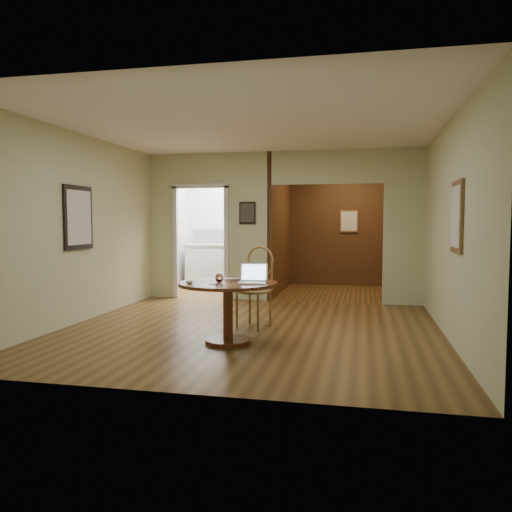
% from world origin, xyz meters
% --- Properties ---
extents(floor, '(5.00, 5.00, 0.00)m').
position_xyz_m(floor, '(0.00, 0.00, 0.00)').
color(floor, '#4D3116').
rests_on(floor, ground).
extents(room_shell, '(5.20, 7.50, 5.00)m').
position_xyz_m(room_shell, '(-0.47, 3.10, 1.29)').
color(room_shell, white).
rests_on(room_shell, ground).
extents(dining_table, '(1.17, 1.17, 0.73)m').
position_xyz_m(dining_table, '(-0.09, -0.72, 0.54)').
color(dining_table, '#602D18').
rests_on(dining_table, ground).
extents(chair, '(0.59, 0.59, 1.11)m').
position_xyz_m(chair, '(0.05, 0.24, 0.62)').
color(chair, olive).
rests_on(chair, ground).
extents(open_laptop, '(0.35, 0.32, 0.23)m').
position_xyz_m(open_laptop, '(0.22, -0.75, 0.79)').
color(open_laptop, white).
rests_on(open_laptop, dining_table).
extents(closed_laptop, '(0.38, 0.33, 0.03)m').
position_xyz_m(closed_laptop, '(-0.02, -0.54, 0.74)').
color(closed_laptop, '#ADACB1').
rests_on(closed_laptop, dining_table).
extents(mouse, '(0.11, 0.08, 0.04)m').
position_xyz_m(mouse, '(-0.48, -0.98, 0.75)').
color(mouse, white).
rests_on(mouse, dining_table).
extents(wine_glass, '(0.10, 0.10, 0.11)m').
position_xyz_m(wine_glass, '(-0.18, -0.79, 0.79)').
color(wine_glass, white).
rests_on(wine_glass, dining_table).
extents(pen, '(0.10, 0.08, 0.01)m').
position_xyz_m(pen, '(-0.20, -0.95, 0.73)').
color(pen, '#0B1951').
rests_on(pen, dining_table).
extents(kitchen_cabinet, '(2.06, 0.60, 0.94)m').
position_xyz_m(kitchen_cabinet, '(-1.35, 4.20, 0.47)').
color(kitchen_cabinet, white).
rests_on(kitchen_cabinet, ground).
extents(grocery_bag, '(0.39, 0.35, 0.34)m').
position_xyz_m(grocery_bag, '(-0.75, 4.20, 1.11)').
color(grocery_bag, beige).
rests_on(grocery_bag, kitchen_cabinet).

